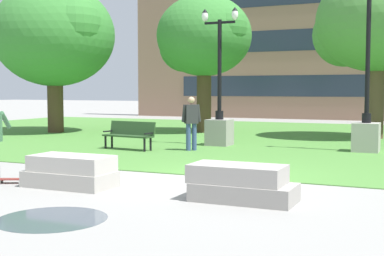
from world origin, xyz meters
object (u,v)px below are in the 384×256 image
concrete_block_left (241,184)px  skateboard (11,179)px  park_bench_near_right (130,133)px  lamp_post_center (219,117)px  person_bystander_near_lawn (191,120)px  lamp_post_left (366,117)px  concrete_block_center (71,172)px

concrete_block_left → skateboard: (-4.97, -0.28, -0.22)m
park_bench_near_right → lamp_post_center: size_ratio=0.39×
person_bystander_near_lawn → skateboard: bearing=-98.5°
concrete_block_left → park_bench_near_right: (-5.89, 6.09, 0.23)m
skateboard → lamp_post_center: (1.26, 8.75, 0.90)m
lamp_post_left → lamp_post_center: lamp_post_left is taller
concrete_block_center → concrete_block_left: 3.57m
skateboard → concrete_block_left: bearing=3.2°
concrete_block_center → lamp_post_center: 8.60m
park_bench_near_right → lamp_post_center: 3.26m
park_bench_near_right → lamp_post_left: size_ratio=0.34×
park_bench_near_right → lamp_post_left: lamp_post_left is taller
concrete_block_left → person_bystander_near_lawn: 7.73m
concrete_block_center → lamp_post_left: 9.92m
lamp_post_left → skateboard: bearing=-124.8°
park_bench_near_right → person_bystander_near_lawn: person_bystander_near_lawn is taller
concrete_block_center → skateboard: (-1.40, -0.17, -0.22)m
skateboard → person_bystander_near_lawn: 7.03m
skateboard → park_bench_near_right: 6.45m
concrete_block_left → person_bystander_near_lawn: size_ratio=1.08×
park_bench_near_right → lamp_post_center: lamp_post_center is taller
skateboard → park_bench_near_right: bearing=98.3°
skateboard → lamp_post_center: size_ratio=0.21×
concrete_block_center → park_bench_near_right: 6.62m
skateboard → lamp_post_center: bearing=81.8°
lamp_post_center → person_bystander_near_lawn: bearing=-97.2°
skateboard → lamp_post_center: lamp_post_center is taller
concrete_block_left → person_bystander_near_lawn: (-3.94, 6.62, 0.68)m
skateboard → lamp_post_center: 8.88m
concrete_block_left → lamp_post_left: lamp_post_left is taller
concrete_block_center → park_bench_near_right: bearing=110.6°
concrete_block_center → person_bystander_near_lawn: person_bystander_near_lawn is taller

